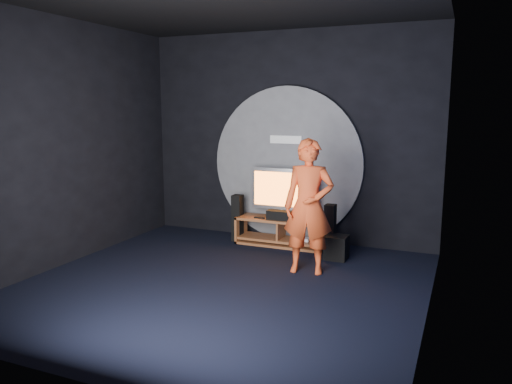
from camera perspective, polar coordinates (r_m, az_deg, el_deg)
floor at (r=6.53m, az=-3.92°, el=-10.56°), size 5.00×5.00×0.00m
back_wall at (r=8.44m, az=3.69°, el=6.24°), size 5.00×0.04×3.50m
front_wall at (r=4.09m, az=-20.25°, el=1.93°), size 5.00×0.04×3.50m
left_wall at (r=7.61m, az=-21.18°, el=5.23°), size 0.04×5.00×3.50m
right_wall at (r=5.48m, az=19.91°, el=3.79°), size 0.04×5.00×3.50m
wall_disc_panel at (r=8.43m, az=3.53°, el=3.18°), size 2.60×0.11×2.60m
media_console at (r=8.25m, az=2.92°, el=-4.79°), size 1.49×0.45×0.45m
tv at (r=8.16m, az=3.08°, el=0.11°), size 1.10×0.22×0.82m
center_speaker at (r=8.08m, az=2.65°, el=-2.68°), size 0.40×0.15×0.15m
remote at (r=8.20m, az=0.38°, el=-2.95°), size 0.18×0.05×0.02m
tower_speaker_left at (r=8.47m, az=-2.13°, el=-2.99°), size 0.16×0.18×0.79m
tower_speaker_right at (r=7.74m, az=8.44°, el=-4.31°), size 0.16×0.18×0.79m
subwoofer at (r=7.62m, az=9.18°, el=-6.25°), size 0.33×0.33×0.36m
player at (r=6.81m, az=6.04°, el=-1.66°), size 0.74×0.55×1.85m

